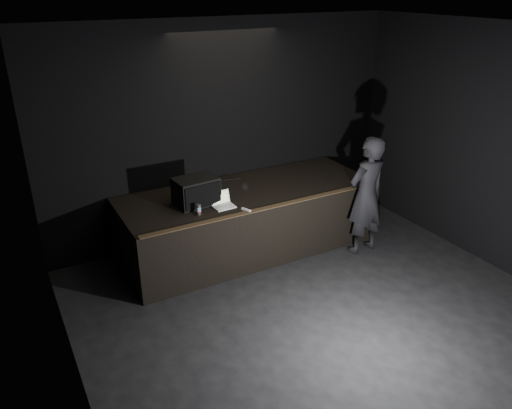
{
  "coord_description": "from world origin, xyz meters",
  "views": [
    {
      "loc": [
        -3.35,
        -3.58,
        3.98
      ],
      "look_at": [
        -0.11,
        2.3,
        0.95
      ],
      "focal_mm": 35.0,
      "sensor_mm": 36.0,
      "label": 1
    }
  ],
  "objects_px": {
    "stage_riser": "(249,219)",
    "beer_can": "(199,209)",
    "stage_monitor": "(196,191)",
    "laptop": "(223,203)",
    "person": "(366,196)"
  },
  "relations": [
    {
      "from": "stage_riser",
      "to": "beer_can",
      "type": "height_order",
      "value": "beer_can"
    },
    {
      "from": "beer_can",
      "to": "stage_riser",
      "type": "bearing_deg",
      "value": 23.18
    },
    {
      "from": "stage_monitor",
      "to": "laptop",
      "type": "height_order",
      "value": "stage_monitor"
    },
    {
      "from": "stage_monitor",
      "to": "stage_riser",
      "type": "bearing_deg",
      "value": 0.2
    },
    {
      "from": "stage_riser",
      "to": "person",
      "type": "xyz_separation_m",
      "value": [
        1.55,
        -0.95,
        0.44
      ]
    },
    {
      "from": "beer_can",
      "to": "person",
      "type": "height_order",
      "value": "person"
    },
    {
      "from": "stage_riser",
      "to": "person",
      "type": "bearing_deg",
      "value": -31.55
    },
    {
      "from": "stage_monitor",
      "to": "person",
      "type": "relative_size",
      "value": 0.34
    },
    {
      "from": "stage_riser",
      "to": "person",
      "type": "height_order",
      "value": "person"
    },
    {
      "from": "beer_can",
      "to": "person",
      "type": "distance_m",
      "value": 2.62
    },
    {
      "from": "stage_monitor",
      "to": "beer_can",
      "type": "relative_size",
      "value": 4.16
    },
    {
      "from": "stage_riser",
      "to": "person",
      "type": "relative_size",
      "value": 2.12
    },
    {
      "from": "stage_riser",
      "to": "stage_monitor",
      "type": "xyz_separation_m",
      "value": [
        -0.9,
        -0.09,
        0.7
      ]
    },
    {
      "from": "stage_monitor",
      "to": "person",
      "type": "height_order",
      "value": "person"
    },
    {
      "from": "beer_can",
      "to": "person",
      "type": "bearing_deg",
      "value": -11.36
    }
  ]
}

